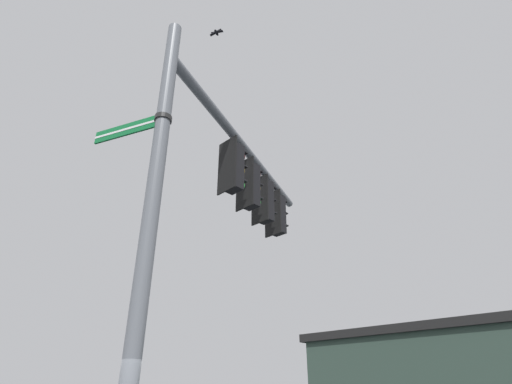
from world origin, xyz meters
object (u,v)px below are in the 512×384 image
Objects in this scene: traffic_light_mid_outer at (265,202)px; traffic_light_arm_end at (278,215)px; traffic_light_nearest_pole at (234,168)px; traffic_light_mid_inner at (251,186)px; bird_flying at (216,33)px; street_name_sign at (140,126)px.

traffic_light_mid_outer is 0.88m from traffic_light_arm_end.
traffic_light_nearest_pole is 1.00× the size of traffic_light_mid_inner.
traffic_light_nearest_pole is 4.47m from bird_flying.
traffic_light_nearest_pole is 1.00× the size of traffic_light_arm_end.
traffic_light_mid_outer is (-0.33, 0.81, 0.00)m from traffic_light_mid_inner.
traffic_light_mid_outer is 4.26m from street_name_sign.
bird_flying is (-0.03, -1.79, 4.41)m from traffic_light_mid_outer.
traffic_light_nearest_pole is at bearing -67.98° from traffic_light_arm_end.
traffic_light_arm_end is at bearing 112.02° from traffic_light_mid_outer.
traffic_light_mid_inner is 1.00× the size of traffic_light_arm_end.
traffic_light_mid_inner is at bearing 104.52° from street_name_sign.
traffic_light_mid_inner is 0.88m from traffic_light_mid_outer.
traffic_light_mid_outer is at bearing 112.02° from traffic_light_mid_inner.
bird_flying is at bearing -166.89° from traffic_light_nearest_pole.
traffic_light_nearest_pole and traffic_light_arm_end have the same top height.
bird_flying is at bearing -83.42° from traffic_light_arm_end.
traffic_light_nearest_pole is 1.00× the size of traffic_light_mid_outer.
traffic_light_nearest_pole is at bearing -67.98° from traffic_light_mid_inner.
traffic_light_arm_end is (-0.33, 0.81, 0.00)m from traffic_light_mid_outer.
traffic_light_mid_outer is 1.00× the size of traffic_light_arm_end.
bird_flying reaches higher than traffic_light_arm_end.
traffic_light_mid_inner is at bearing -67.98° from traffic_light_arm_end.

